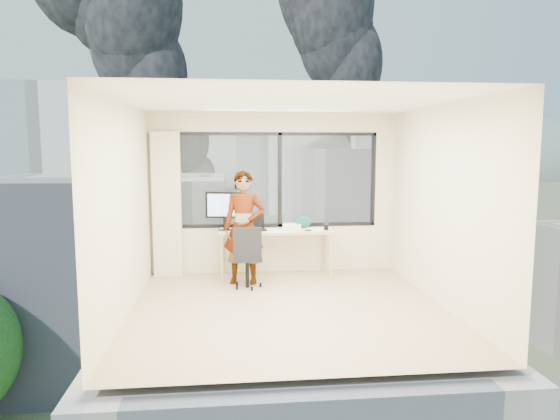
{
  "coord_description": "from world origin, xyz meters",
  "views": [
    {
      "loc": [
        -0.75,
        -6.18,
        2.04
      ],
      "look_at": [
        0.0,
        1.0,
        1.15
      ],
      "focal_mm": 32.15,
      "sensor_mm": 36.0,
      "label": 1
    }
  ],
  "objects": [
    {
      "name": "far_tower_d",
      "position": [
        -60.0,
        150.0,
        -3.0
      ],
      "size": [
        16.0,
        14.0,
        22.0
      ],
      "primitive_type": "cube",
      "color": "silver",
      "rests_on": "exterior_ground"
    },
    {
      "name": "laptop",
      "position": [
        -0.33,
        1.66,
        0.86
      ],
      "size": [
        0.4,
        0.42,
        0.23
      ],
      "primitive_type": null,
      "rotation": [
        0.0,
        0.0,
        0.15
      ],
      "color": "black",
      "rests_on": "desk"
    },
    {
      "name": "person",
      "position": [
        -0.52,
        1.28,
        0.86
      ],
      "size": [
        0.7,
        0.53,
        1.71
      ],
      "primitive_type": "imported",
      "rotation": [
        0.0,
        0.0,
        -0.21
      ],
      "color": "#2D2D33",
      "rests_on": "floor"
    },
    {
      "name": "cellphone",
      "position": [
        0.5,
        1.52,
        0.76
      ],
      "size": [
        0.11,
        0.06,
        0.01
      ],
      "primitive_type": "cube",
      "rotation": [
        0.0,
        0.0,
        0.14
      ],
      "color": "black",
      "rests_on": "desk"
    },
    {
      "name": "game_console",
      "position": [
        0.28,
        1.85,
        0.79
      ],
      "size": [
        0.3,
        0.26,
        0.07
      ],
      "primitive_type": "cube",
      "rotation": [
        0.0,
        0.0,
        -0.06
      ],
      "color": "white",
      "rests_on": "desk"
    },
    {
      "name": "hill_b",
      "position": [
        100.0,
        320.0,
        -14.0
      ],
      "size": [
        300.0,
        220.0,
        96.0
      ],
      "primitive_type": "ellipsoid",
      "color": "slate",
      "rests_on": "exterior_ground"
    },
    {
      "name": "hill_a",
      "position": [
        -120.0,
        320.0,
        -14.0
      ],
      "size": [
        288.0,
        216.0,
        90.0
      ],
      "primitive_type": "ellipsoid",
      "color": "slate",
      "rests_on": "exterior_ground"
    },
    {
      "name": "near_bldg_a",
      "position": [
        -9.0,
        30.0,
        -7.0
      ],
      "size": [
        16.0,
        12.0,
        14.0
      ],
      "primitive_type": "cube",
      "color": "beige",
      "rests_on": "exterior_ground"
    },
    {
      "name": "far_tower_a",
      "position": [
        -35.0,
        95.0,
        0.0
      ],
      "size": [
        14.0,
        14.0,
        28.0
      ],
      "primitive_type": "cube",
      "color": "silver",
      "rests_on": "exterior_ground"
    },
    {
      "name": "handbag",
      "position": [
        0.47,
        1.83,
        0.85
      ],
      "size": [
        0.26,
        0.14,
        0.2
      ],
      "primitive_type": "ellipsoid",
      "rotation": [
        0.0,
        0.0,
        0.04
      ],
      "color": "#0B4243",
      "rests_on": "desk"
    },
    {
      "name": "wall_front",
      "position": [
        0.0,
        -2.0,
        1.3
      ],
      "size": [
        4.0,
        0.01,
        2.6
      ],
      "primitive_type": "cube",
      "color": "beige",
      "rests_on": "ground"
    },
    {
      "name": "tree_b",
      "position": [
        4.0,
        18.0,
        -9.5
      ],
      "size": [
        7.6,
        7.6,
        9.0
      ],
      "primitive_type": null,
      "color": "#1F4818",
      "rests_on": "exterior_ground"
    },
    {
      "name": "near_bldg_b",
      "position": [
        12.0,
        38.0,
        -6.0
      ],
      "size": [
        14.0,
        13.0,
        16.0
      ],
      "primitive_type": "cube",
      "color": "white",
      "rests_on": "exterior_ground"
    },
    {
      "name": "wall_right",
      "position": [
        2.0,
        0.0,
        1.3
      ],
      "size": [
        0.01,
        4.0,
        2.6
      ],
      "primitive_type": "cube",
      "color": "beige",
      "rests_on": "ground"
    },
    {
      "name": "exterior_ground",
      "position": [
        0.0,
        120.0,
        -14.0
      ],
      "size": [
        400.0,
        400.0,
        0.04
      ],
      "primitive_type": "cube",
      "color": "#515B3D",
      "rests_on": "ground"
    },
    {
      "name": "chair",
      "position": [
        -0.48,
        1.03,
        0.47
      ],
      "size": [
        0.49,
        0.49,
        0.94
      ],
      "primitive_type": null,
      "rotation": [
        0.0,
        0.0,
        -0.02
      ],
      "color": "black",
      "rests_on": "floor"
    },
    {
      "name": "smoke_plume_b",
      "position": [
        55.0,
        170.0,
        27.0
      ],
      "size": [
        30.0,
        18.0,
        70.0
      ],
      "primitive_type": null,
      "color": "black",
      "rests_on": "exterior_ground"
    },
    {
      "name": "ceiling",
      "position": [
        0.0,
        0.0,
        2.6
      ],
      "size": [
        4.0,
        4.0,
        0.01
      ],
      "primitive_type": "cube",
      "color": "white",
      "rests_on": "ground"
    },
    {
      "name": "curtain",
      "position": [
        -1.72,
        1.88,
        1.15
      ],
      "size": [
        0.45,
        0.14,
        2.3
      ],
      "primitive_type": "cube",
      "color": "beige",
      "rests_on": "floor"
    },
    {
      "name": "floor",
      "position": [
        0.0,
        0.0,
        0.0
      ],
      "size": [
        4.0,
        4.0,
        0.01
      ],
      "primitive_type": "cube",
      "color": "tan",
      "rests_on": "ground"
    },
    {
      "name": "monitor",
      "position": [
        -0.8,
        1.76,
        1.06
      ],
      "size": [
        0.63,
        0.24,
        0.62
      ],
      "primitive_type": null,
      "rotation": [
        0.0,
        0.0,
        -0.18
      ],
      "color": "black",
      "rests_on": "desk"
    },
    {
      "name": "wall_left",
      "position": [
        -2.0,
        0.0,
        1.3
      ],
      "size": [
        0.01,
        4.0,
        2.6
      ],
      "primitive_type": "cube",
      "color": "beige",
      "rests_on": "ground"
    },
    {
      "name": "smoke_plume_a",
      "position": [
        -10.0,
        150.0,
        39.0
      ],
      "size": [
        40.0,
        24.0,
        90.0
      ],
      "primitive_type": null,
      "color": "black",
      "rests_on": "exterior_ground"
    },
    {
      "name": "tree_c",
      "position": [
        22.0,
        40.0,
        -9.0
      ],
      "size": [
        8.4,
        8.4,
        10.0
      ],
      "primitive_type": null,
      "color": "#1F4818",
      "rests_on": "exterior_ground"
    },
    {
      "name": "desk",
      "position": [
        0.0,
        1.66,
        0.38
      ],
      "size": [
        1.8,
        0.6,
        0.75
      ],
      "primitive_type": "cube",
      "color": "tan",
      "rests_on": "floor"
    },
    {
      "name": "window_wall",
      "position": [
        0.05,
        2.0,
        1.52
      ],
      "size": [
        3.3,
        0.16,
        1.55
      ],
      "primitive_type": null,
      "color": "black",
      "rests_on": "ground"
    },
    {
      "name": "far_tower_b",
      "position": [
        8.0,
        120.0,
        1.0
      ],
      "size": [
        13.0,
        13.0,
        30.0
      ],
      "primitive_type": "cube",
      "color": "silver",
      "rests_on": "exterior_ground"
    },
    {
      "name": "far_tower_c",
      "position": [
        45.0,
        140.0,
        -1.0
      ],
      "size": [
        15.0,
        15.0,
        26.0
      ],
      "primitive_type": "cube",
      "color": "silver",
      "rests_on": "exterior_ground"
    },
    {
      "name": "pen_cup",
      "position": [
        0.8,
        1.58,
        0.8
      ],
      "size": [
        0.08,
        0.08,
        0.09
      ],
      "primitive_type": "cylinder",
      "rotation": [
        0.0,
        0.0,
        0.04
      ],
      "color": "black",
      "rests_on": "desk"
    }
  ]
}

